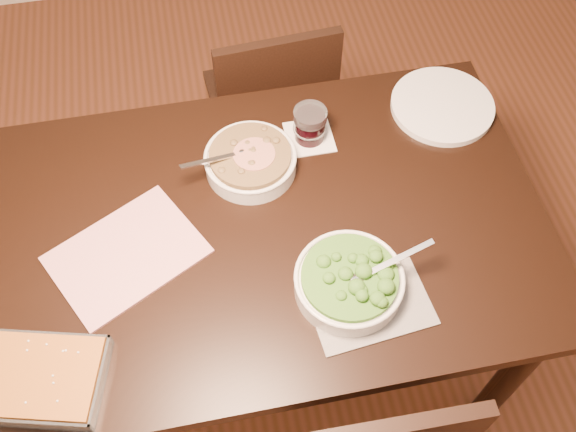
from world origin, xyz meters
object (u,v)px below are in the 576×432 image
(stew_bowl, at_px, (250,160))
(baking_dish, at_px, (40,379))
(wine_tumbler, at_px, (310,124))
(broccoli_bowl, at_px, (349,281))
(chair_far, at_px, (272,104))
(table, at_px, (265,244))
(dinner_plate, at_px, (442,106))

(stew_bowl, height_order, baking_dish, stew_bowl)
(baking_dish, height_order, wine_tumbler, wine_tumbler)
(stew_bowl, bearing_deg, broccoli_bowl, -67.10)
(baking_dish, height_order, chair_far, chair_far)
(chair_far, bearing_deg, table, 74.34)
(baking_dish, distance_m, wine_tumbler, 0.89)
(wine_tumbler, height_order, dinner_plate, wine_tumbler)
(chair_far, bearing_deg, baking_dish, 51.18)
(table, relative_size, dinner_plate, 4.88)
(stew_bowl, height_order, wine_tumbler, wine_tumbler)
(broccoli_bowl, height_order, wine_tumbler, wine_tumbler)
(broccoli_bowl, distance_m, dinner_plate, 0.63)
(dinner_plate, bearing_deg, chair_far, 138.47)
(table, distance_m, wine_tumbler, 0.34)
(wine_tumbler, relative_size, chair_far, 0.12)
(broccoli_bowl, xyz_separation_m, chair_far, (-0.03, 0.87, -0.32))
(stew_bowl, xyz_separation_m, chair_far, (0.14, 0.48, -0.32))
(broccoli_bowl, distance_m, chair_far, 0.93)
(stew_bowl, xyz_separation_m, wine_tumbler, (0.17, 0.07, 0.02))
(broccoli_bowl, bearing_deg, stew_bowl, 112.90)
(chair_far, bearing_deg, broccoli_bowl, 87.58)
(baking_dish, bearing_deg, stew_bowl, 56.89)
(stew_bowl, bearing_deg, chair_far, 74.16)
(chair_far, bearing_deg, wine_tumbler, 90.71)
(baking_dish, bearing_deg, dinner_plate, 42.92)
(table, relative_size, broccoli_bowl, 4.88)
(table, xyz_separation_m, chair_far, (0.13, 0.66, -0.19))
(baking_dish, relative_size, dinner_plate, 1.07)
(stew_bowl, height_order, dinner_plate, stew_bowl)
(table, relative_size, baking_dish, 4.56)
(table, bearing_deg, wine_tumbler, 56.28)
(broccoli_bowl, bearing_deg, wine_tumbler, 89.06)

